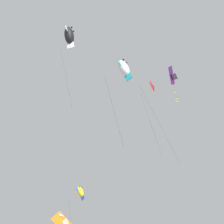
% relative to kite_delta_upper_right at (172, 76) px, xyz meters
% --- Properties ---
extents(kite_delta_upper_right, '(4.22, 3.26, 7.80)m').
position_rel_kite_delta_upper_right_xyz_m(kite_delta_upper_right, '(0.00, 0.00, 0.00)').
color(kite_delta_upper_right, purple).
extents(kite_diamond_near_left, '(1.97, 1.33, 7.51)m').
position_rel_kite_delta_upper_right_xyz_m(kite_diamond_near_left, '(-1.22, -2.70, 0.55)').
color(kite_diamond_near_left, red).
extents(kite_delta_far_centre, '(4.07, 2.50, 7.26)m').
position_rel_kite_delta_upper_right_xyz_m(kite_delta_far_centre, '(2.70, -9.49, -11.92)').
color(kite_delta_far_centre, orange).
extents(kite_fish_mid_left, '(1.79, 1.40, 7.56)m').
position_rel_kite_delta_upper_right_xyz_m(kite_fish_mid_left, '(7.84, -5.27, 1.80)').
color(kite_fish_mid_left, black).
extents(kite_fish_low_drifter, '(1.70, 1.14, 8.18)m').
position_rel_kite_delta_upper_right_xyz_m(kite_fish_low_drifter, '(1.55, -8.82, -9.28)').
color(kite_fish_low_drifter, yellow).
extents(kite_fish_near_right, '(2.83, 1.82, 7.40)m').
position_rel_kite_delta_upper_right_xyz_m(kite_fish_near_right, '(4.25, -2.29, -0.69)').
color(kite_fish_near_right, white).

